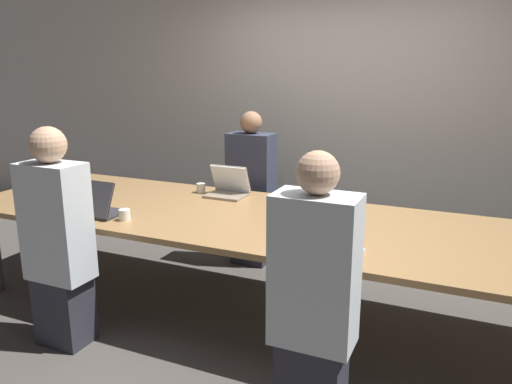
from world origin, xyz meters
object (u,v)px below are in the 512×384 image
object	(u,v)px
laptop_near_left	(97,206)
cup_far_midleft	(201,188)
cup_near_midright	(288,238)
person_near_midright	(314,299)
person_near_left	(58,242)
laptop_near_midright	(331,244)
person_far_midleft	(251,192)
cup_near_left	(125,215)
laptop_far_midleft	(228,187)
stapler	(329,231)

from	to	relation	value
laptop_near_left	cup_far_midleft	bearing A→B (deg)	-110.40
cup_far_midleft	cup_near_midright	distance (m)	1.43
person_near_midright	person_near_left	world-z (taller)	person_near_left
cup_near_midright	laptop_near_midright	bearing A→B (deg)	-8.24
person_far_midleft	person_near_left	distance (m)	1.83
cup_near_left	cup_far_midleft	bearing A→B (deg)	84.61
laptop_near_left	person_near_left	world-z (taller)	person_near_left
cup_far_midleft	cup_near_left	distance (m)	0.88
laptop_far_midleft	cup_near_midright	size ratio (longest dim) A/B	3.17
laptop_far_midleft	person_near_midright	distance (m)	1.80
laptop_near_midright	person_near_midright	bearing A→B (deg)	95.43
person_far_midleft	laptop_near_left	size ratio (longest dim) A/B	4.45
cup_far_midleft	cup_near_left	bearing A→B (deg)	-95.39
cup_near_left	person_far_midleft	bearing A→B (deg)	76.45
cup_near_left	stapler	size ratio (longest dim) A/B	0.49
laptop_far_midleft	stapler	distance (m)	1.19
laptop_near_left	laptop_far_midleft	bearing A→B (deg)	-123.51
cup_near_midright	person_near_midright	bearing A→B (deg)	-56.03
laptop_far_midleft	person_far_midleft	world-z (taller)	person_far_midleft
laptop_far_midleft	cup_far_midleft	xyz separation A→B (m)	(-0.26, -0.00, -0.03)
person_far_midleft	cup_far_midleft	distance (m)	0.54
cup_near_midright	stapler	size ratio (longest dim) A/B	0.65
person_far_midleft	person_near_left	size ratio (longest dim) A/B	0.98
person_far_midleft	cup_near_midright	distance (m)	1.63
cup_near_midright	cup_near_left	xyz separation A→B (m)	(-1.19, 0.03, -0.01)
cup_near_midright	laptop_far_midleft	bearing A→B (deg)	133.10
person_near_midright	stapler	bearing A→B (deg)	-79.29
laptop_near_left	person_far_midleft	bearing A→B (deg)	-112.89
person_far_midleft	cup_near_left	bearing A→B (deg)	-103.55
cup_near_left	cup_near_midright	bearing A→B (deg)	-1.33
cup_near_midright	cup_near_left	distance (m)	1.19
laptop_far_midleft	laptop_near_left	world-z (taller)	laptop_near_left
cup_near_left	stapler	xyz separation A→B (m)	(1.36, 0.26, -0.01)
laptop_near_midright	cup_near_midright	world-z (taller)	laptop_near_midright
cup_near_left	stapler	distance (m)	1.38
person_far_midleft	laptop_near_midright	size ratio (longest dim) A/B	4.17
laptop_near_midright	person_near_midright	xyz separation A→B (m)	(0.04, -0.42, -0.13)
cup_far_midleft	person_near_left	world-z (taller)	person_near_left
person_near_left	laptop_far_midleft	bearing A→B (deg)	-112.91
cup_near_midright	laptop_near_left	bearing A→B (deg)	178.55
stapler	cup_far_midleft	bearing A→B (deg)	137.73
cup_near_midright	laptop_near_left	size ratio (longest dim) A/B	0.32
laptop_far_midleft	laptop_near_left	xyz separation A→B (m)	(-0.58, -0.87, 0.00)
person_far_midleft	laptop_near_left	world-z (taller)	person_far_midleft
laptop_near_midright	stapler	bearing A→B (deg)	-72.89
laptop_far_midleft	cup_near_midright	bearing A→B (deg)	-46.90
laptop_far_midleft	cup_far_midleft	world-z (taller)	laptop_far_midleft
laptop_near_midright	person_far_midleft	bearing A→B (deg)	-51.43
person_near_left	stapler	size ratio (longest dim) A/B	9.06
person_near_midright	laptop_far_midleft	bearing A→B (deg)	-49.68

